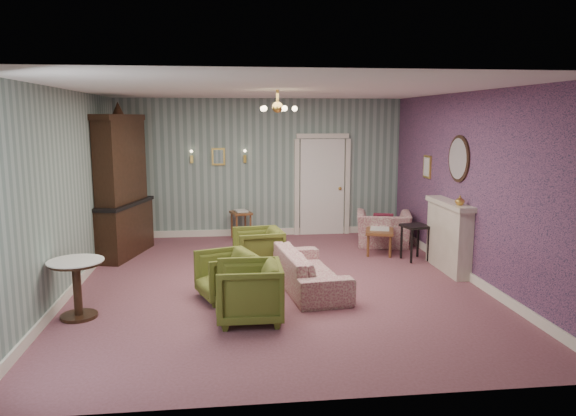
{
  "coord_description": "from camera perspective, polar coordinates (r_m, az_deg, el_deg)",
  "views": [
    {
      "loc": [
        -0.78,
        -7.94,
        2.5
      ],
      "look_at": [
        0.2,
        0.4,
        1.1
      ],
      "focal_mm": 33.81,
      "sensor_mm": 36.0,
      "label": 1
    }
  ],
  "objects": [
    {
      "name": "door",
      "position": [
        11.67,
        3.61,
        2.46
      ],
      "size": [
        1.12,
        0.12,
        2.16
      ],
      "primitive_type": null,
      "color": "white",
      "rests_on": "floor"
    },
    {
      "name": "framed_print",
      "position": [
        10.43,
        14.44,
        4.22
      ],
      "size": [
        0.04,
        0.34,
        0.42
      ],
      "primitive_type": null,
      "color": "gold",
      "rests_on": "wall_right"
    },
    {
      "name": "burgundy_cushion",
      "position": [
        10.66,
        9.99,
        -1.6
      ],
      "size": [
        0.41,
        0.28,
        0.39
      ],
      "primitive_type": "cube",
      "rotation": [
        0.17,
        0.0,
        -0.35
      ],
      "color": "maroon",
      "rests_on": "wingback_chair"
    },
    {
      "name": "olive_chair_b",
      "position": [
        7.64,
        -6.55,
        -6.79
      ],
      "size": [
        0.88,
        0.9,
        0.74
      ],
      "primitive_type": "imported",
      "rotation": [
        0.0,
        0.0,
        -1.23
      ],
      "color": "#575D20",
      "rests_on": "floor"
    },
    {
      "name": "sofa_chintz",
      "position": [
        8.04,
        2.24,
        -5.83
      ],
      "size": [
        0.79,
        2.0,
        0.76
      ],
      "primitive_type": "imported",
      "rotation": [
        0.0,
        0.0,
        1.68
      ],
      "color": "#903A51",
      "rests_on": "floor"
    },
    {
      "name": "oval_mirror",
      "position": [
        9.16,
        17.48,
        4.97
      ],
      "size": [
        0.04,
        0.76,
        0.84
      ],
      "primitive_type": null,
      "color": "white",
      "rests_on": "wall_right"
    },
    {
      "name": "floor",
      "position": [
        8.36,
        -1.05,
        -7.94
      ],
      "size": [
        7.0,
        7.0,
        0.0
      ],
      "primitive_type": "plane",
      "color": "#804A56",
      "rests_on": "ground"
    },
    {
      "name": "fireplace",
      "position": [
        9.3,
        16.53,
        -2.85
      ],
      "size": [
        0.3,
        1.4,
        1.16
      ],
      "primitive_type": null,
      "color": "beige",
      "rests_on": "floor"
    },
    {
      "name": "sconce_left",
      "position": [
        11.42,
        -10.1,
        5.31
      ],
      "size": [
        0.16,
        0.12,
        0.3
      ],
      "primitive_type": null,
      "color": "gold",
      "rests_on": "wall_back"
    },
    {
      "name": "wall_front",
      "position": [
        4.62,
        3.21,
        -3.67
      ],
      "size": [
        6.0,
        0.0,
        6.0
      ],
      "primitive_type": "plane",
      "rotation": [
        -1.57,
        0.0,
        0.0
      ],
      "color": "slate",
      "rests_on": "ground"
    },
    {
      "name": "sconce_right",
      "position": [
        11.41,
        -4.56,
        5.42
      ],
      "size": [
        0.16,
        0.12,
        0.3
      ],
      "primitive_type": null,
      "color": "gold",
      "rests_on": "wall_back"
    },
    {
      "name": "chandelier",
      "position": [
        7.97,
        -1.11,
        10.4
      ],
      "size": [
        0.56,
        0.56,
        0.36
      ],
      "primitive_type": null,
      "color": "gold",
      "rests_on": "ceiling"
    },
    {
      "name": "gilt_mirror_back",
      "position": [
        11.42,
        -7.33,
        5.38
      ],
      "size": [
        0.28,
        0.06,
        0.36
      ],
      "primitive_type": null,
      "color": "gold",
      "rests_on": "wall_back"
    },
    {
      "name": "coffee_table",
      "position": [
        10.33,
        9.58,
        -3.37
      ],
      "size": [
        0.73,
        1.0,
        0.46
      ],
      "primitive_type": null,
      "rotation": [
        0.0,
        0.0,
        -0.29
      ],
      "color": "brown",
      "rests_on": "floor"
    },
    {
      "name": "mantel_vase",
      "position": [
        8.81,
        17.62,
        0.76
      ],
      "size": [
        0.15,
        0.15,
        0.15
      ],
      "primitive_type": "imported",
      "color": "gold",
      "rests_on": "fireplace"
    },
    {
      "name": "olive_chair_c",
      "position": [
        8.99,
        -3.16,
        -4.14
      ],
      "size": [
        0.8,
        0.84,
        0.77
      ],
      "primitive_type": "imported",
      "rotation": [
        0.0,
        0.0,
        -1.43
      ],
      "color": "#575D20",
      "rests_on": "floor"
    },
    {
      "name": "wall_back",
      "position": [
        11.51,
        -2.81,
        4.23
      ],
      "size": [
        6.0,
        0.0,
        6.0
      ],
      "primitive_type": "plane",
      "rotation": [
        1.57,
        0.0,
        0.0
      ],
      "color": "slate",
      "rests_on": "ground"
    },
    {
      "name": "side_table_black",
      "position": [
        9.85,
        13.2,
        -3.57
      ],
      "size": [
        0.51,
        0.51,
        0.64
      ],
      "primitive_type": null,
      "rotation": [
        0.0,
        0.0,
        0.21
      ],
      "color": "black",
      "rests_on": "floor"
    },
    {
      "name": "wall_right_floral",
      "position": [
        8.85,
        18.55,
        2.16
      ],
      "size": [
        0.0,
        7.0,
        7.0
      ],
      "primitive_type": "plane",
      "rotation": [
        1.57,
        0.0,
        -1.57
      ],
      "color": "#A2517A",
      "rests_on": "ground"
    },
    {
      "name": "wall_right",
      "position": [
        8.85,
        18.64,
        2.16
      ],
      "size": [
        0.0,
        7.0,
        7.0
      ],
      "primitive_type": "plane",
      "rotation": [
        1.57,
        0.0,
        -1.57
      ],
      "color": "slate",
      "rests_on": "ground"
    },
    {
      "name": "wall_left",
      "position": [
        8.31,
        -22.16,
        1.5
      ],
      "size": [
        0.0,
        7.0,
        7.0
      ],
      "primitive_type": "plane",
      "rotation": [
        1.57,
        0.0,
        1.57
      ],
      "color": "slate",
      "rests_on": "ground"
    },
    {
      "name": "nesting_table",
      "position": [
        11.29,
        -4.96,
        -1.72
      ],
      "size": [
        0.49,
        0.56,
        0.63
      ],
      "primitive_type": null,
      "rotation": [
        0.0,
        0.0,
        0.25
      ],
      "color": "brown",
      "rests_on": "floor"
    },
    {
      "name": "ceiling",
      "position": [
        7.98,
        -1.11,
        12.34
      ],
      "size": [
        7.0,
        7.0,
        0.0
      ],
      "primitive_type": "plane",
      "rotation": [
        3.14,
        0.0,
        0.0
      ],
      "color": "white",
      "rests_on": "ground"
    },
    {
      "name": "wingback_chair",
      "position": [
        10.82,
        10.01,
        -1.6
      ],
      "size": [
        1.16,
        0.9,
        0.9
      ],
      "primitive_type": "imported",
      "rotation": [
        0.0,
        0.0,
        2.89
      ],
      "color": "#903A51",
      "rests_on": "floor"
    },
    {
      "name": "pedestal_table",
      "position": [
        7.38,
        -21.28,
        -7.93
      ],
      "size": [
        0.9,
        0.9,
        0.75
      ],
      "primitive_type": null,
      "rotation": [
        0.0,
        0.0,
        -0.38
      ],
      "color": "black",
      "rests_on": "floor"
    },
    {
      "name": "olive_chair_a",
      "position": [
        6.79,
        -4.16,
        -8.5
      ],
      "size": [
        0.75,
        0.8,
        0.82
      ],
      "primitive_type": "imported",
      "rotation": [
        0.0,
        0.0,
        -1.58
      ],
      "color": "#575D20",
      "rests_on": "floor"
    },
    {
      "name": "dresser",
      "position": [
        10.24,
        -17.21,
        2.65
      ],
      "size": [
        0.97,
        1.72,
        2.72
      ],
      "primitive_type": null,
      "rotation": [
        0.0,
        0.0,
        -0.26
      ],
      "color": "black",
      "rests_on": "floor"
    }
  ]
}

